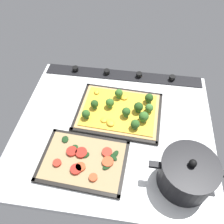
{
  "coord_description": "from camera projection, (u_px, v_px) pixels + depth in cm",
  "views": [
    {
      "loc": [
        -6.71,
        53.36,
        74.39
      ],
      "look_at": [
        1.13,
        -1.84,
        6.95
      ],
      "focal_mm": 36.71,
      "sensor_mm": 36.0,
      "label": 1
    }
  ],
  "objects": [
    {
      "name": "baking_tray_front",
      "position": [
        119.0,
        112.0,
        0.96
      ],
      "size": [
        35.93,
        28.29,
        1.3
      ],
      "color": "black",
      "rests_on": "ground_plane"
    },
    {
      "name": "stove_control_panel",
      "position": [
        123.0,
        75.0,
        1.11
      ],
      "size": [
        74.82,
        7.0,
        2.6
      ],
      "color": "black",
      "rests_on": "ground_plane"
    },
    {
      "name": "veggie_pizza_back",
      "position": [
        84.0,
        160.0,
        0.81
      ],
      "size": [
        28.81,
        20.66,
        1.9
      ],
      "color": "#A0855B",
      "rests_on": "baking_tray_back"
    },
    {
      "name": "baking_tray_back",
      "position": [
        84.0,
        161.0,
        0.82
      ],
      "size": [
        31.34,
        23.19,
        1.3
      ],
      "color": "black",
      "rests_on": "ground_plane"
    },
    {
      "name": "ground_plane",
      "position": [
        114.0,
        129.0,
        0.93
      ],
      "size": [
        77.94,
        68.83,
        3.0
      ],
      "primitive_type": "cube",
      "color": "silver"
    },
    {
      "name": "broccoli_pizza",
      "position": [
        121.0,
        110.0,
        0.94
      ],
      "size": [
        33.41,
        25.77,
        5.99
      ],
      "color": "tan",
      "rests_on": "baking_tray_front"
    },
    {
      "name": "cooking_pot",
      "position": [
        187.0,
        173.0,
        0.73
      ],
      "size": [
        24.88,
        18.03,
        14.09
      ],
      "color": "black",
      "rests_on": "ground_plane"
    }
  ]
}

